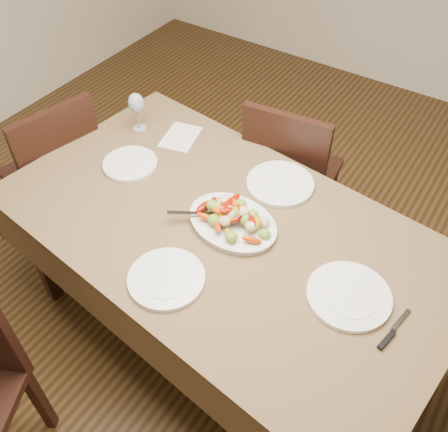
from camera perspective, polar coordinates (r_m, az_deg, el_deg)
floor at (r=2.43m, az=-1.88°, el=-18.93°), size 6.00×6.00×0.00m
dining_table at (r=2.26m, az=0.00°, el=-7.83°), size 1.95×1.25×0.76m
chair_far at (r=2.67m, az=7.93°, el=4.99°), size 0.47×0.47×0.95m
chair_left at (r=2.80m, az=-19.06°, el=4.74°), size 0.50×0.50×0.95m
serving_platter at (r=1.97m, az=0.98°, el=-0.89°), size 0.40×0.31×0.02m
roasted_vegetables at (r=1.92m, az=1.00°, el=0.28°), size 0.32×0.24×0.09m
serving_spoon at (r=1.95m, az=-1.18°, el=0.15°), size 0.22×0.26×0.03m
plate_left at (r=2.28m, az=-10.66°, el=5.85°), size 0.24×0.24×0.02m
plate_right at (r=1.80m, az=14.07°, el=-8.84°), size 0.29×0.29×0.02m
plate_far at (r=2.15m, az=6.43°, el=3.68°), size 0.29×0.29×0.02m
plate_near at (r=1.81m, az=-6.60°, el=-7.13°), size 0.28×0.28×0.02m
wine_glass at (r=2.44m, az=-9.90°, el=11.77°), size 0.08×0.08×0.20m
menu_card at (r=2.42m, az=-4.98°, el=9.01°), size 0.20×0.24×0.00m
table_knife at (r=1.77m, az=18.74°, el=-12.33°), size 0.06×0.20×0.01m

